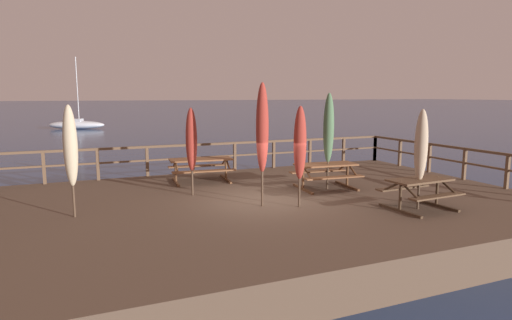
{
  "coord_description": "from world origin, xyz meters",
  "views": [
    {
      "loc": [
        -4.78,
        -10.57,
        3.68
      ],
      "look_at": [
        0.0,
        0.73,
        1.85
      ],
      "focal_mm": 30.52,
      "sensor_mm": 36.0,
      "label": 1
    }
  ],
  "objects_px": {
    "patio_umbrella_tall_back_right": "(300,143)",
    "patio_umbrella_short_front": "(70,146)",
    "picnic_table_back_left": "(326,170)",
    "picnic_table_front_right": "(419,187)",
    "patio_umbrella_tall_mid_right": "(421,146)",
    "patio_umbrella_short_mid": "(262,128)",
    "picnic_table_front_left": "(201,165)",
    "sailboat_distant": "(76,124)",
    "patio_umbrella_tall_back_left": "(191,140)",
    "patio_umbrella_tall_mid_left": "(329,128)"
  },
  "relations": [
    {
      "from": "picnic_table_back_left",
      "to": "picnic_table_front_right",
      "type": "distance_m",
      "value": 3.13
    },
    {
      "from": "picnic_table_front_right",
      "to": "patio_umbrella_tall_back_right",
      "type": "distance_m",
      "value": 3.19
    },
    {
      "from": "picnic_table_front_left",
      "to": "patio_umbrella_tall_mid_right",
      "type": "distance_m",
      "value": 6.93
    },
    {
      "from": "picnic_table_front_right",
      "to": "patio_umbrella_short_mid",
      "type": "height_order",
      "value": "patio_umbrella_short_mid"
    },
    {
      "from": "picnic_table_front_right",
      "to": "sailboat_distant",
      "type": "bearing_deg",
      "value": 99.84
    },
    {
      "from": "patio_umbrella_tall_back_right",
      "to": "sailboat_distant",
      "type": "relative_size",
      "value": 0.33
    },
    {
      "from": "patio_umbrella_tall_mid_right",
      "to": "patio_umbrella_short_front",
      "type": "bearing_deg",
      "value": 162.17
    },
    {
      "from": "picnic_table_front_right",
      "to": "patio_umbrella_short_front",
      "type": "relative_size",
      "value": 0.65
    },
    {
      "from": "picnic_table_front_right",
      "to": "patio_umbrella_tall_mid_right",
      "type": "bearing_deg",
      "value": 156.54
    },
    {
      "from": "patio_umbrella_tall_mid_right",
      "to": "patio_umbrella_tall_back_left",
      "type": "height_order",
      "value": "patio_umbrella_tall_mid_right"
    },
    {
      "from": "patio_umbrella_tall_mid_left",
      "to": "patio_umbrella_short_mid",
      "type": "height_order",
      "value": "patio_umbrella_short_mid"
    },
    {
      "from": "patio_umbrella_tall_back_left",
      "to": "picnic_table_front_right",
      "type": "bearing_deg",
      "value": -37.31
    },
    {
      "from": "picnic_table_back_left",
      "to": "patio_umbrella_tall_mid_left",
      "type": "xyz_separation_m",
      "value": [
        0.02,
        -0.08,
        1.29
      ]
    },
    {
      "from": "patio_umbrella_tall_mid_left",
      "to": "sailboat_distant",
      "type": "height_order",
      "value": "sailboat_distant"
    },
    {
      "from": "picnic_table_back_left",
      "to": "patio_umbrella_tall_back_right",
      "type": "xyz_separation_m",
      "value": [
        -1.83,
        -1.69,
        1.08
      ]
    },
    {
      "from": "picnic_table_front_left",
      "to": "sailboat_distant",
      "type": "relative_size",
      "value": 0.28
    },
    {
      "from": "picnic_table_front_right",
      "to": "sailboat_distant",
      "type": "height_order",
      "value": "sailboat_distant"
    },
    {
      "from": "patio_umbrella_tall_mid_left",
      "to": "sailboat_distant",
      "type": "relative_size",
      "value": 0.38
    },
    {
      "from": "picnic_table_back_left",
      "to": "patio_umbrella_short_mid",
      "type": "height_order",
      "value": "patio_umbrella_short_mid"
    },
    {
      "from": "patio_umbrella_tall_back_right",
      "to": "patio_umbrella_tall_back_left",
      "type": "bearing_deg",
      "value": 132.32
    },
    {
      "from": "patio_umbrella_tall_mid_left",
      "to": "patio_umbrella_short_mid",
      "type": "bearing_deg",
      "value": -156.76
    },
    {
      "from": "patio_umbrella_tall_mid_left",
      "to": "picnic_table_front_left",
      "type": "bearing_deg",
      "value": 141.28
    },
    {
      "from": "patio_umbrella_short_front",
      "to": "picnic_table_front_left",
      "type": "bearing_deg",
      "value": 37.08
    },
    {
      "from": "patio_umbrella_short_mid",
      "to": "patio_umbrella_short_front",
      "type": "distance_m",
      "value": 4.55
    },
    {
      "from": "patio_umbrella_tall_back_right",
      "to": "sailboat_distant",
      "type": "xyz_separation_m",
      "value": [
        -4.8,
        41.88,
        -1.97
      ]
    },
    {
      "from": "patio_umbrella_short_mid",
      "to": "patio_umbrella_tall_back_left",
      "type": "height_order",
      "value": "patio_umbrella_short_mid"
    },
    {
      "from": "patio_umbrella_tall_mid_left",
      "to": "sailboat_distant",
      "type": "bearing_deg",
      "value": 99.38
    },
    {
      "from": "picnic_table_front_right",
      "to": "sailboat_distant",
      "type": "distance_m",
      "value": 43.86
    },
    {
      "from": "picnic_table_front_left",
      "to": "sailboat_distant",
      "type": "bearing_deg",
      "value": 95.18
    },
    {
      "from": "patio_umbrella_tall_mid_right",
      "to": "picnic_table_back_left",
      "type": "bearing_deg",
      "value": 105.66
    },
    {
      "from": "patio_umbrella_tall_mid_left",
      "to": "patio_umbrella_short_mid",
      "type": "relative_size",
      "value": 0.92
    },
    {
      "from": "picnic_table_front_left",
      "to": "patio_umbrella_tall_back_left",
      "type": "distance_m",
      "value": 2.24
    },
    {
      "from": "picnic_table_back_left",
      "to": "picnic_table_front_left",
      "type": "distance_m",
      "value": 4.09
    },
    {
      "from": "patio_umbrella_short_mid",
      "to": "patio_umbrella_short_front",
      "type": "relative_size",
      "value": 1.2
    },
    {
      "from": "picnic_table_back_left",
      "to": "patio_umbrella_short_mid",
      "type": "xyz_separation_m",
      "value": [
        -2.66,
        -1.23,
        1.45
      ]
    },
    {
      "from": "patio_umbrella_tall_mid_left",
      "to": "patio_umbrella_short_mid",
      "type": "distance_m",
      "value": 2.92
    },
    {
      "from": "patio_umbrella_tall_mid_left",
      "to": "sailboat_distant",
      "type": "xyz_separation_m",
      "value": [
        -6.65,
        40.27,
        -2.18
      ]
    },
    {
      "from": "picnic_table_back_left",
      "to": "picnic_table_front_left",
      "type": "relative_size",
      "value": 0.91
    },
    {
      "from": "patio_umbrella_tall_mid_right",
      "to": "patio_umbrella_tall_back_left",
      "type": "bearing_deg",
      "value": 142.65
    },
    {
      "from": "picnic_table_back_left",
      "to": "picnic_table_front_right",
      "type": "bearing_deg",
      "value": -74.08
    },
    {
      "from": "picnic_table_front_right",
      "to": "patio_umbrella_tall_mid_right",
      "type": "distance_m",
      "value": 1.04
    },
    {
      "from": "patio_umbrella_short_mid",
      "to": "sailboat_distant",
      "type": "xyz_separation_m",
      "value": [
        -3.97,
        41.42,
        -2.34
      ]
    },
    {
      "from": "picnic_table_front_right",
      "to": "picnic_table_front_left",
      "type": "bearing_deg",
      "value": 126.4
    },
    {
      "from": "patio_umbrella_tall_back_right",
      "to": "patio_umbrella_short_front",
      "type": "relative_size",
      "value": 0.98
    },
    {
      "from": "picnic_table_front_left",
      "to": "patio_umbrella_tall_back_left",
      "type": "relative_size",
      "value": 0.87
    },
    {
      "from": "picnic_table_back_left",
      "to": "patio_umbrella_short_mid",
      "type": "bearing_deg",
      "value": -155.27
    },
    {
      "from": "picnic_table_front_left",
      "to": "sailboat_distant",
      "type": "distance_m",
      "value": 37.84
    },
    {
      "from": "picnic_table_front_left",
      "to": "patio_umbrella_short_front",
      "type": "xyz_separation_m",
      "value": [
        -3.91,
        -2.96,
        1.11
      ]
    },
    {
      "from": "patio_umbrella_short_front",
      "to": "sailboat_distant",
      "type": "xyz_separation_m",
      "value": [
        0.5,
        40.63,
        -2.01
      ]
    },
    {
      "from": "picnic_table_back_left",
      "to": "picnic_table_front_left",
      "type": "xyz_separation_m",
      "value": [
        -3.22,
        2.52,
        0.01
      ]
    }
  ]
}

